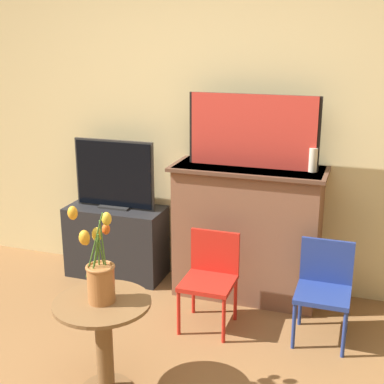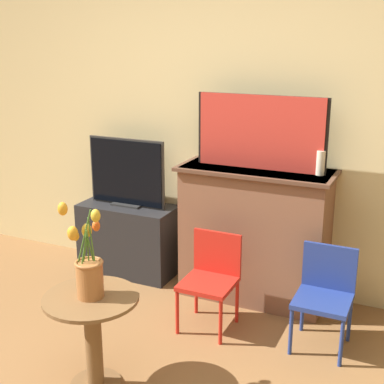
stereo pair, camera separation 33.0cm
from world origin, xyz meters
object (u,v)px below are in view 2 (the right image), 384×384
(painting, at_px, (260,132))
(vase_tulips, at_px, (88,268))
(tv_monitor, at_px, (127,173))
(chair_blue, at_px, (325,291))
(chair_red, at_px, (211,274))

(painting, xyz_separation_m, vase_tulips, (-0.48, -1.37, -0.53))
(painting, distance_m, vase_tulips, 1.55)
(tv_monitor, distance_m, vase_tulips, 1.50)
(painting, relative_size, vase_tulips, 1.79)
(tv_monitor, relative_size, vase_tulips, 1.27)
(painting, relative_size, chair_blue, 1.46)
(tv_monitor, bearing_deg, chair_red, -28.08)
(tv_monitor, distance_m, chair_blue, 1.78)
(vase_tulips, bearing_deg, painting, 70.77)
(painting, bearing_deg, tv_monitor, 179.90)
(tv_monitor, distance_m, chair_red, 1.16)
(chair_red, height_order, chair_blue, same)
(vase_tulips, bearing_deg, chair_red, 69.11)
(chair_blue, xyz_separation_m, vase_tulips, (-1.06, -0.95, 0.35))
(chair_red, distance_m, chair_blue, 0.73)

